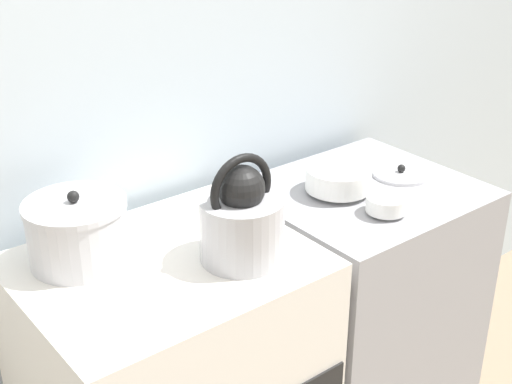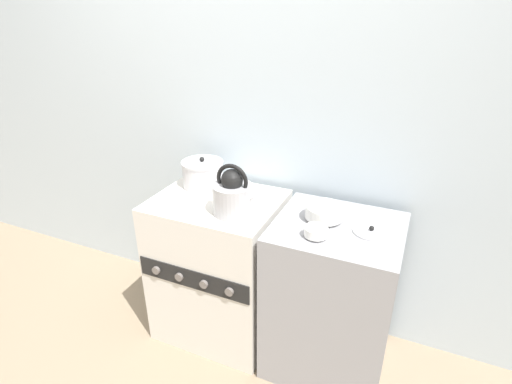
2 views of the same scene
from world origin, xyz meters
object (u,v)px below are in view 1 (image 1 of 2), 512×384
object	(u,v)px
cooking_pot	(77,232)
loose_pot_lid	(401,173)
kettle	(242,220)
enamel_bowl	(338,179)
small_ceramic_bowl	(386,204)

from	to	relation	value
cooking_pot	loose_pot_lid	xyz separation A→B (m)	(0.97, -0.13, -0.08)
kettle	enamel_bowl	distance (m)	0.45
kettle	small_ceramic_bowl	bearing A→B (deg)	-6.08
small_ceramic_bowl	enamel_bowl	bearing A→B (deg)	92.84
enamel_bowl	cooking_pot	bearing A→B (deg)	172.37
cooking_pot	kettle	bearing A→B (deg)	-36.37
enamel_bowl	small_ceramic_bowl	world-z (taller)	enamel_bowl
enamel_bowl	small_ceramic_bowl	xyz separation A→B (m)	(0.01, -0.17, -0.01)
kettle	loose_pot_lid	world-z (taller)	kettle
kettle	cooking_pot	bearing A→B (deg)	143.63
kettle	enamel_bowl	xyz separation A→B (m)	(0.43, 0.13, -0.06)
enamel_bowl	loose_pot_lid	xyz separation A→B (m)	(0.23, -0.03, -0.04)
cooking_pot	small_ceramic_bowl	xyz separation A→B (m)	(0.74, -0.27, -0.05)
cooking_pot	enamel_bowl	size ratio (longest dim) A/B	1.28
cooking_pot	small_ceramic_bowl	size ratio (longest dim) A/B	2.19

